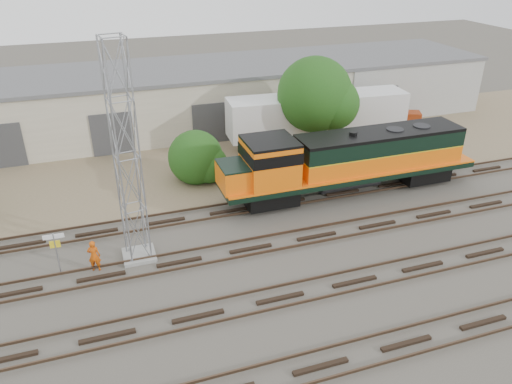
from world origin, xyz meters
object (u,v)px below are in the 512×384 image
object	(u,v)px
signal_tower	(127,161)
semi_trailer	(321,115)
locomotive	(347,160)
worker	(94,256)

from	to	relation	value
signal_tower	semi_trailer	bearing A→B (deg)	35.02
locomotive	signal_tower	xyz separation A→B (m)	(-14.04, -3.19, 3.23)
signal_tower	semi_trailer	world-z (taller)	signal_tower
signal_tower	worker	bearing A→B (deg)	-167.56
locomotive	signal_tower	size ratio (longest dim) A/B	1.52
locomotive	semi_trailer	size ratio (longest dim) A/B	1.21
locomotive	semi_trailer	xyz separation A→B (m)	(1.98, 8.03, 0.36)
signal_tower	locomotive	bearing A→B (deg)	12.81
locomotive	signal_tower	world-z (taller)	signal_tower
locomotive	worker	distance (m)	16.79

